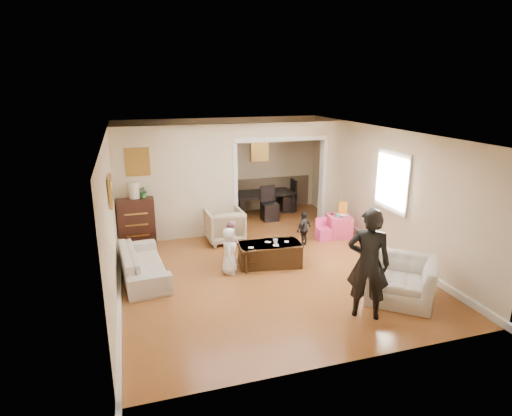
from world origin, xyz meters
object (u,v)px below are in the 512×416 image
object	(u,v)px
cyan_cup	(337,215)
dresser	(137,222)
play_table	(339,226)
armchair_back	(224,225)
armchair_front	(400,280)
coffee_table	(270,254)
child_kneel_b	(231,242)
sofa	(143,263)
adult_person	(368,264)
child_toddler	(304,229)
child_kneel_a	(229,251)
dining_table	(262,203)
coffee_cup	(275,241)
table_lamp	(134,190)

from	to	relation	value
cyan_cup	dresser	bearing A→B (deg)	168.95
play_table	cyan_cup	bearing A→B (deg)	-153.43
armchair_back	armchair_front	xyz separation A→B (m)	(2.17, -3.50, -0.02)
play_table	coffee_table	bearing A→B (deg)	-152.82
play_table	cyan_cup	size ratio (longest dim) A/B	6.55
cyan_cup	child_kneel_b	world-z (taller)	child_kneel_b
sofa	adult_person	world-z (taller)	adult_person
child_toddler	play_table	bearing A→B (deg)	166.79
cyan_cup	coffee_table	bearing A→B (deg)	-152.79
dresser	adult_person	size ratio (longest dim) A/B	0.62
armchair_front	dresser	distance (m)	5.60
sofa	child_kneel_a	world-z (taller)	child_kneel_a
dining_table	child_kneel_b	size ratio (longest dim) A/B	1.94
armchair_back	dining_table	xyz separation A→B (m)	(1.48, 1.82, -0.07)
dining_table	child_kneel_a	xyz separation A→B (m)	(-1.77, -3.51, 0.15)
armchair_back	cyan_cup	size ratio (longest dim) A/B	10.33
coffee_cup	child_kneel_a	distance (m)	0.96
cyan_cup	child_kneel_b	bearing A→B (deg)	-164.99
table_lamp	coffee_cup	bearing A→B (deg)	-37.14
table_lamp	coffee_cup	xyz separation A→B (m)	(2.56, -1.94, -0.76)
armchair_front	dining_table	world-z (taller)	armchair_front
armchair_front	dining_table	size ratio (longest dim) A/B	0.64
table_lamp	dining_table	distance (m)	3.81
sofa	child_kneel_a	distance (m)	1.61
sofa	cyan_cup	world-z (taller)	cyan_cup
armchair_front	dining_table	xyz separation A→B (m)	(-0.69, 5.32, -0.05)
table_lamp	child_toddler	size ratio (longest dim) A/B	0.46
child_kneel_b	cyan_cup	bearing A→B (deg)	-85.39
dining_table	child_kneel_a	bearing A→B (deg)	-124.11
adult_person	child_toddler	size ratio (longest dim) A/B	2.23
cyan_cup	child_kneel_b	distance (m)	2.78
adult_person	armchair_back	bearing A→B (deg)	-37.75
armchair_back	armchair_front	size ratio (longest dim) A/B	0.75
coffee_table	child_kneel_a	bearing A→B (deg)	-169.99
coffee_cup	armchair_back	bearing A→B (deg)	112.44
adult_person	child_toddler	xyz separation A→B (m)	(0.26, 3.01, -0.48)
coffee_table	coffee_cup	distance (m)	0.29
armchair_front	child_kneel_a	size ratio (longest dim) A/B	1.21
coffee_table	adult_person	bearing A→B (deg)	-70.79
dining_table	coffee_cup	bearing A→B (deg)	-110.88
coffee_cup	coffee_table	bearing A→B (deg)	153.43
play_table	armchair_back	bearing A→B (deg)	169.83
dining_table	child_kneel_a	distance (m)	3.94
play_table	child_kneel_b	bearing A→B (deg)	-164.54
armchair_back	child_kneel_a	world-z (taller)	child_kneel_a
table_lamp	coffee_table	bearing A→B (deg)	-37.52
armchair_back	play_table	xyz separation A→B (m)	(2.64, -0.47, -0.12)
armchair_front	cyan_cup	xyz separation A→B (m)	(0.38, 2.98, 0.19)
cyan_cup	child_toddler	size ratio (longest dim) A/B	0.10
dresser	table_lamp	bearing A→B (deg)	0.00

